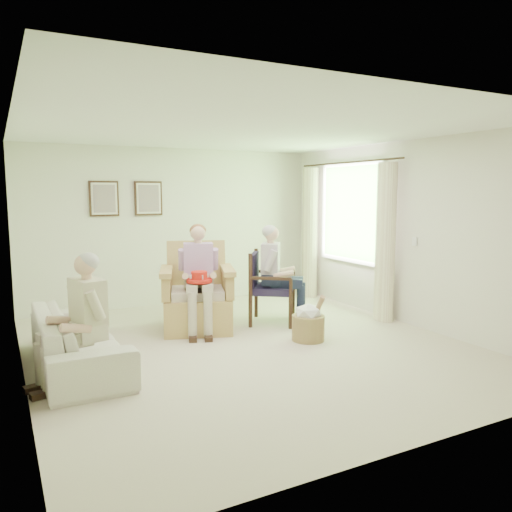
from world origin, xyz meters
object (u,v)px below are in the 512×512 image
Objects in this scene: sofa at (79,340)px; wicker_armchair at (197,302)px; red_hat at (199,278)px; hatbox at (308,322)px; wood_armchair at (270,284)px; person_wicker at (200,270)px; person_sofa at (85,312)px; person_dark at (275,267)px.

wicker_armchair is at bearing -63.42° from sofa.
hatbox is at bearing -35.37° from red_hat.
wicker_armchair is 0.58× the size of sofa.
person_wicker is at bearing 128.48° from wood_armchair.
person_sofa is at bearing -121.37° from wicker_armchair.
sofa is at bearing -138.69° from person_wicker.
person_dark is at bearing 98.82° from person_sofa.
person_wicker is 1.59m from hatbox.
person_wicker is 2.07m from person_sofa.
sofa is at bearing 136.95° from person_dark.
wood_armchair is 0.73× the size of person_dark.
red_hat is 0.55× the size of hatbox.
wicker_armchair is at bearing 75.95° from red_hat.
wicker_armchair is 1.59m from hatbox.
person_sofa is at bearing 150.04° from wood_armchair.
person_dark is 2.27× the size of hatbox.
red_hat is at bearing -84.86° from wicker_armchair.
person_sofa is 3.80× the size of red_hat.
wicker_armchair is 1.87m from sofa.
wicker_armchair reaches higher than sofa.
sofa is at bearing 140.23° from wood_armchair.
person_wicker reaches higher than sofa.
person_dark reaches higher than wicker_armchair.
red_hat is (-1.18, -0.08, -0.05)m from person_dark.
red_hat is at bearing -95.63° from person_wicker.
hatbox is (1.16, -0.82, -0.53)m from red_hat.
wood_armchair is at bearing 22.43° from person_wicker.
red_hat is (-1.18, -0.25, 0.22)m from wood_armchair.
wood_armchair is at bearing 101.73° from person_sofa.
person_wicker reaches higher than wicker_armchair.
person_wicker is 1.10m from person_dark.
person_wicker is 4.28× the size of red_hat.
hatbox is at bearing 81.35° from person_sofa.
hatbox is (2.74, -0.33, -0.07)m from sofa.
wood_armchair is (1.10, -0.09, 0.17)m from wicker_armchair.
red_hat is 1.52m from hatbox.
person_wicker reaches higher than person_sofa.
person_sofa is (-2.77, -1.11, -0.10)m from person_dark.
red_hat is at bearing 144.63° from hatbox.
person_dark reaches higher than person_sofa.
red_hat is at bearing -72.68° from sofa.
red_hat is at bearing 110.02° from person_sofa.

